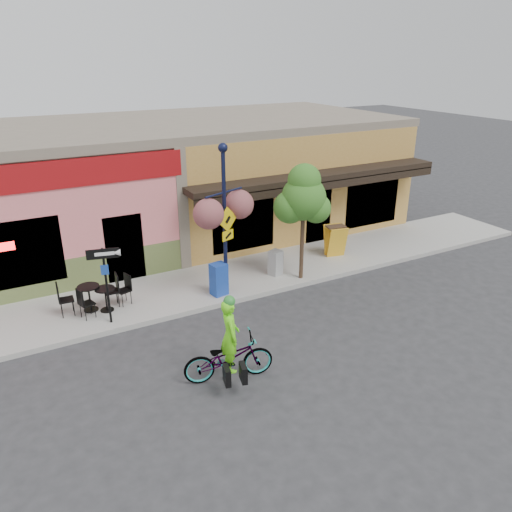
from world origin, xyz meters
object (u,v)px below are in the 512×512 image
Objects in this scene: lamp_post at (225,222)px; newspaper_box_blue at (219,279)px; bicycle at (229,358)px; newspaper_box_grey at (275,263)px; street_tree at (303,222)px; building at (170,179)px; one_way_sign at (107,286)px; cyclist_rider at (230,345)px.

newspaper_box_blue is at bearing 159.00° from lamp_post.
bicycle is 2.47× the size of newspaper_box_grey.
bicycle is at bearing -135.28° from lamp_post.
lamp_post reaches higher than street_tree.
bicycle is at bearing -151.85° from newspaper_box_grey.
building is 8.46× the size of one_way_sign.
newspaper_box_blue is 2.28m from newspaper_box_grey.
building reaches higher than bicycle.
bicycle is at bearing -120.80° from newspaper_box_blue.
building reaches higher than newspaper_box_blue.
newspaper_box_grey is (3.65, 4.18, -0.30)m from cyclist_rider.
newspaper_box_blue is (1.47, 3.74, 0.11)m from bicycle.
building reaches higher than cyclist_rider.
newspaper_box_grey is at bearing 19.41° from one_way_sign.
one_way_sign reaches higher than newspaper_box_grey.
cyclist_rider is 4.37m from lamp_post.
building is 10.54m from cyclist_rider.
one_way_sign is at bearing 173.05° from newspaper_box_blue.
bicycle is 4.09m from one_way_sign.
lamp_post is 1.20× the size of street_tree.
newspaper_box_blue is 0.26× the size of street_tree.
cyclist_rider is 4.07m from one_way_sign.
building is 4.83× the size of street_tree.
newspaper_box_grey is at bearing 133.94° from street_tree.
one_way_sign is at bearing 39.91° from bicycle.
newspaper_box_blue is 1.19× the size of newspaper_box_grey.
bicycle is at bearing -49.93° from one_way_sign.
newspaper_box_blue reaches higher than bicycle.
lamp_post is at bearing -10.70° from cyclist_rider.
newspaper_box_blue is (1.42, 3.74, -0.22)m from cyclist_rider.
cyclist_rider is at bearing -102.56° from building.
newspaper_box_grey is 0.22× the size of street_tree.
building reaches higher than newspaper_box_grey.
lamp_post reaches higher than cyclist_rider.
cyclist_rider is 5.56m from newspaper_box_grey.
street_tree is (0.59, -0.62, 1.47)m from newspaper_box_grey.
street_tree is at bearing -73.44° from building.
street_tree is at bearing -24.52° from lamp_post.
lamp_post reaches higher than newspaper_box_grey.
cyclist_rider is 0.38× the size of lamp_post.
street_tree is (4.24, 3.56, 1.17)m from cyclist_rider.
street_tree is (4.29, 3.56, 1.50)m from bicycle.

